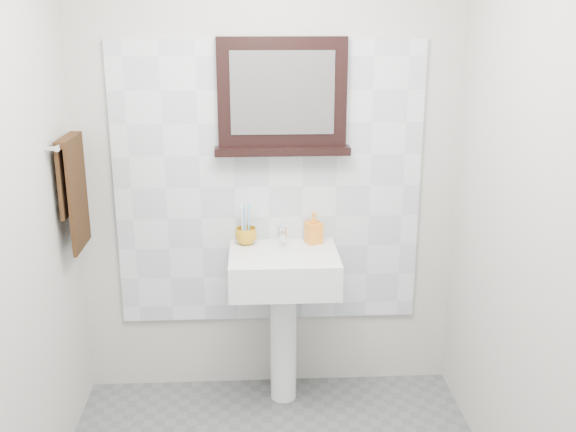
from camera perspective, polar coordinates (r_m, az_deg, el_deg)
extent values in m
cube|color=#BBB9B2|center=(3.52, -1.67, 4.15)|extent=(2.00, 0.01, 2.50)
cube|color=#BBB9B2|center=(1.46, 0.70, -15.37)|extent=(2.00, 0.01, 2.50)
cube|color=#BBB9B2|center=(2.68, 20.88, -1.06)|extent=(0.01, 2.20, 2.50)
cube|color=silver|center=(3.53, -1.65, 2.53)|extent=(1.60, 0.02, 1.50)
cylinder|color=white|center=(3.66, -0.40, -10.49)|extent=(0.14, 0.14, 0.68)
cube|color=white|center=(3.43, -0.36, -4.57)|extent=(0.55, 0.44, 0.18)
cylinder|color=silver|center=(3.38, -0.35, -3.51)|extent=(0.32, 0.32, 0.02)
cylinder|color=#4C4C4F|center=(3.38, -0.35, -3.34)|extent=(0.04, 0.04, 0.00)
cylinder|color=silver|center=(3.52, -0.49, -1.63)|extent=(0.04, 0.04, 0.09)
cylinder|color=silver|center=(3.48, -0.45, -1.56)|extent=(0.02, 0.10, 0.02)
cube|color=silver|center=(3.52, -0.50, -0.79)|extent=(0.02, 0.07, 0.01)
imported|color=#C98C17|center=(3.52, -3.58, -1.70)|extent=(0.13, 0.13, 0.09)
cylinder|color=white|center=(3.49, -3.89, -0.82)|extent=(0.01, 0.01, 0.19)
cube|color=white|center=(3.46, -3.93, 0.80)|extent=(0.01, 0.01, 0.03)
cylinder|color=#69BDF0|center=(3.49, -3.33, -0.80)|extent=(0.01, 0.01, 0.19)
cube|color=#69BDF0|center=(3.46, -3.36, 0.82)|extent=(0.01, 0.01, 0.03)
cylinder|color=white|center=(3.52, -3.59, -0.68)|extent=(0.01, 0.01, 0.19)
cube|color=white|center=(3.49, -3.62, 0.94)|extent=(0.01, 0.01, 0.03)
cylinder|color=#69BDF0|center=(3.51, -3.76, -0.71)|extent=(0.01, 0.01, 0.19)
cube|color=#69BDF0|center=(3.48, -3.79, 0.91)|extent=(0.01, 0.01, 0.03)
imported|color=orange|center=(3.52, 2.18, -0.99)|extent=(0.10, 0.10, 0.17)
cube|color=black|center=(3.42, -0.50, 10.43)|extent=(0.65, 0.06, 0.54)
cube|color=#99999E|center=(3.39, -0.47, 10.37)|extent=(0.52, 0.01, 0.41)
cube|color=black|center=(3.44, -0.47, 5.56)|extent=(0.69, 0.11, 0.04)
cylinder|color=silver|center=(3.34, -18.11, 6.08)|extent=(0.03, 0.40, 0.03)
cylinder|color=silver|center=(3.17, -19.48, 5.40)|extent=(0.05, 0.02, 0.02)
cylinder|color=silver|center=(3.53, -17.82, 6.65)|extent=(0.05, 0.02, 0.02)
cube|color=black|center=(3.39, -17.37, 1.62)|extent=(0.02, 0.30, 0.52)
cube|color=black|center=(3.38, -18.16, 3.07)|extent=(0.02, 0.30, 0.34)
cube|color=black|center=(3.34, -18.11, 6.16)|extent=(0.06, 0.30, 0.03)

